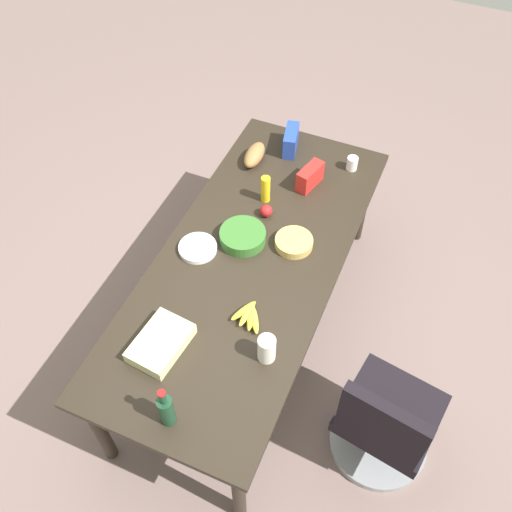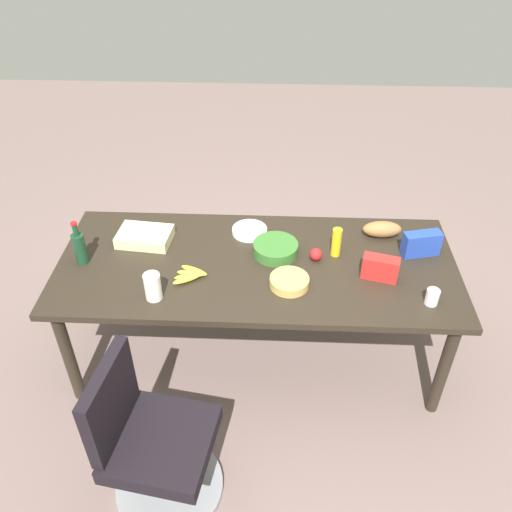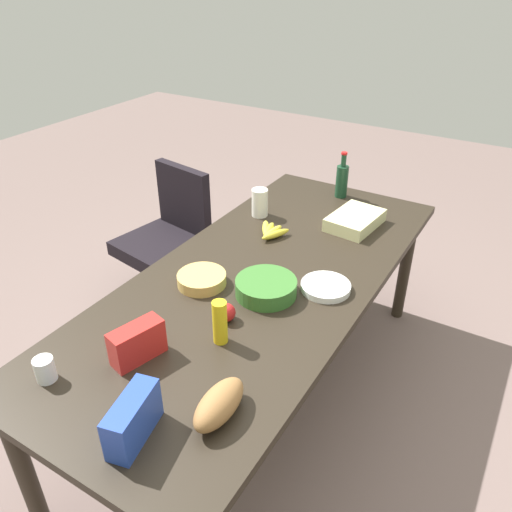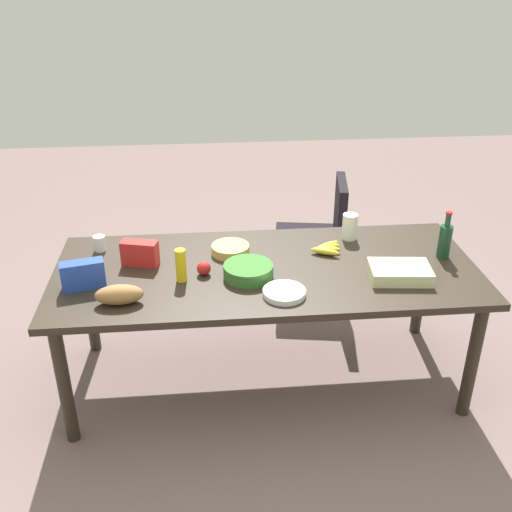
# 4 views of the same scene
# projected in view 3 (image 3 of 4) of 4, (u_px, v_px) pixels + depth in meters

# --- Properties ---
(ground_plane) EXTENTS (10.00, 10.00, 0.00)m
(ground_plane) POSITION_uv_depth(u_px,v_px,m) (260.00, 396.00, 2.72)
(ground_plane) COLOR #77625D
(conference_table) EXTENTS (2.33, 0.99, 0.77)m
(conference_table) POSITION_uv_depth(u_px,v_px,m) (260.00, 289.00, 2.36)
(conference_table) COLOR black
(conference_table) RESTS_ON ground
(office_chair) EXTENTS (0.56, 0.56, 0.90)m
(office_chair) POSITION_uv_depth(u_px,v_px,m) (168.00, 253.00, 3.32)
(office_chair) COLOR gray
(office_chair) RESTS_ON ground
(apple_red) EXTENTS (0.08, 0.08, 0.08)m
(apple_red) POSITION_uv_depth(u_px,v_px,m) (226.00, 312.00, 2.04)
(apple_red) COLOR #B11D1E
(apple_red) RESTS_ON conference_table
(salad_bowl) EXTENTS (0.34, 0.34, 0.07)m
(salad_bowl) POSITION_uv_depth(u_px,v_px,m) (266.00, 287.00, 2.19)
(salad_bowl) COLOR #366D2B
(salad_bowl) RESTS_ON conference_table
(banana_bunch) EXTENTS (0.20, 0.19, 0.04)m
(banana_bunch) POSITION_uv_depth(u_px,v_px,m) (271.00, 231.00, 2.65)
(banana_bunch) COLOR yellow
(banana_bunch) RESTS_ON conference_table
(mayo_jar) EXTENTS (0.11, 0.11, 0.16)m
(mayo_jar) POSITION_uv_depth(u_px,v_px,m) (260.00, 203.00, 2.83)
(mayo_jar) COLOR white
(mayo_jar) RESTS_ON conference_table
(mustard_bottle) EXTENTS (0.06, 0.06, 0.18)m
(mustard_bottle) POSITION_uv_depth(u_px,v_px,m) (220.00, 322.00, 1.90)
(mustard_bottle) COLOR yellow
(mustard_bottle) RESTS_ON conference_table
(chip_bowl) EXTENTS (0.26, 0.26, 0.05)m
(chip_bowl) POSITION_uv_depth(u_px,v_px,m) (202.00, 279.00, 2.26)
(chip_bowl) COLOR tan
(chip_bowl) RESTS_ON conference_table
(paper_cup) EXTENTS (0.09, 0.09, 0.09)m
(paper_cup) POSITION_uv_depth(u_px,v_px,m) (45.00, 369.00, 1.75)
(paper_cup) COLOR white
(paper_cup) RESTS_ON conference_table
(bread_loaf) EXTENTS (0.24, 0.12, 0.10)m
(bread_loaf) POSITION_uv_depth(u_px,v_px,m) (219.00, 404.00, 1.61)
(bread_loaf) COLOR #9B6B3C
(bread_loaf) RESTS_ON conference_table
(sheet_cake) EXTENTS (0.34, 0.25, 0.07)m
(sheet_cake) POSITION_uv_depth(u_px,v_px,m) (355.00, 220.00, 2.74)
(sheet_cake) COLOR beige
(sheet_cake) RESTS_ON conference_table
(chip_bag_red) EXTENTS (0.21, 0.13, 0.14)m
(chip_bag_red) POSITION_uv_depth(u_px,v_px,m) (137.00, 343.00, 1.83)
(chip_bag_red) COLOR red
(chip_bag_red) RESTS_ON conference_table
(chip_bag_blue) EXTENTS (0.23, 0.13, 0.15)m
(chip_bag_blue) POSITION_uv_depth(u_px,v_px,m) (133.00, 419.00, 1.53)
(chip_bag_blue) COLOR #2645AF
(chip_bag_blue) RESTS_ON conference_table
(paper_plate_stack) EXTENTS (0.25, 0.25, 0.03)m
(paper_plate_stack) POSITION_uv_depth(u_px,v_px,m) (326.00, 287.00, 2.23)
(paper_plate_stack) COLOR white
(paper_plate_stack) RESTS_ON conference_table
(wine_bottle) EXTENTS (0.09, 0.09, 0.28)m
(wine_bottle) POSITION_uv_depth(u_px,v_px,m) (342.00, 180.00, 3.03)
(wine_bottle) COLOR #193D26
(wine_bottle) RESTS_ON conference_table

